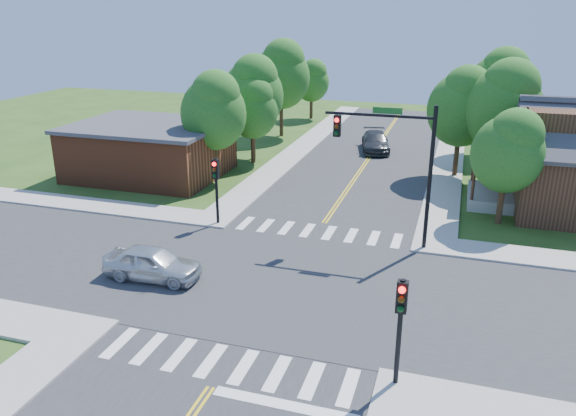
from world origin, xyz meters
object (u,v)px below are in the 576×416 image
(car_dgrey, at_px, (375,142))
(signal_pole_se, at_px, (401,313))
(signal_pole_nw, at_px, (216,179))
(car_silver, at_px, (152,264))
(signal_mast_ne, at_px, (396,153))

(car_dgrey, bearing_deg, signal_pole_se, -92.38)
(signal_pole_nw, height_order, car_silver, signal_pole_nw)
(signal_mast_ne, xyz_separation_m, signal_pole_se, (1.69, -11.21, -2.19))
(signal_pole_se, xyz_separation_m, car_silver, (-11.25, 4.32, -1.92))
(signal_mast_ne, bearing_deg, car_dgrey, 101.21)
(car_dgrey, bearing_deg, car_silver, -114.90)
(car_silver, bearing_deg, signal_pole_nw, -1.69)
(signal_mast_ne, relative_size, car_silver, 1.63)
(signal_mast_ne, distance_m, signal_pole_nw, 9.76)
(signal_mast_ne, relative_size, signal_pole_nw, 1.89)
(signal_pole_se, bearing_deg, signal_mast_ne, 98.56)
(signal_pole_nw, xyz_separation_m, car_dgrey, (5.67, 19.40, -1.90))
(signal_mast_ne, xyz_separation_m, car_silver, (-9.56, -6.89, -4.11))
(signal_pole_nw, xyz_separation_m, car_silver, (-0.05, -6.88, -1.92))
(signal_pole_nw, bearing_deg, signal_pole_se, -45.00)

